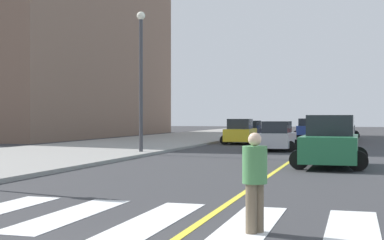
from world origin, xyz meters
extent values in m
cube|color=gray|center=(-12.20, 20.00, 0.07)|extent=(10.00, 120.00, 0.15)
cube|color=silver|center=(-2.70, 4.00, 0.01)|extent=(0.90, 4.00, 0.01)
cube|color=silver|center=(-0.90, 4.00, 0.01)|extent=(0.90, 4.00, 0.01)
cube|color=silver|center=(0.90, 4.00, 0.01)|extent=(0.90, 4.00, 0.01)
cube|color=silver|center=(2.70, 4.00, 0.01)|extent=(0.90, 4.00, 0.01)
cube|color=yellow|center=(0.00, 40.00, 0.01)|extent=(0.16, 80.00, 0.01)
cube|color=brown|center=(-27.80, 45.22, 12.50)|extent=(16.00, 32.00, 24.99)
cube|color=#B7B7BC|center=(-1.59, 26.43, 0.63)|extent=(1.81, 3.86, 0.82)
cube|color=#1E2328|center=(-1.59, 26.21, 1.36)|extent=(1.49, 1.94, 0.69)
cylinder|color=black|center=(-0.68, 27.60, 0.31)|extent=(0.62, 0.21, 0.62)
cylinder|color=black|center=(-2.45, 27.64, 0.31)|extent=(0.62, 0.21, 0.62)
cylinder|color=black|center=(-0.73, 25.23, 0.31)|extent=(0.62, 0.21, 0.62)
cylinder|color=black|center=(-2.50, 25.27, 0.31)|extent=(0.62, 0.21, 0.62)
cube|color=#2D479E|center=(-1.79, 49.95, 0.67)|extent=(1.87, 4.08, 0.87)
cube|color=#1E2328|center=(-1.78, 49.71, 1.45)|extent=(1.56, 2.04, 0.74)
cylinder|color=black|center=(-0.86, 51.22, 0.33)|extent=(0.66, 0.22, 0.66)
cylinder|color=black|center=(-2.73, 51.21, 0.33)|extent=(0.66, 0.22, 0.66)
cylinder|color=black|center=(-0.84, 48.70, 0.33)|extent=(0.66, 0.22, 0.66)
cylinder|color=black|center=(-2.71, 48.69, 0.33)|extent=(0.66, 0.22, 0.66)
cube|color=red|center=(1.65, 36.53, 0.65)|extent=(1.93, 4.03, 0.85)
cube|color=#1E2328|center=(1.66, 36.76, 1.42)|extent=(1.58, 2.03, 0.72)
cylinder|color=black|center=(0.69, 35.33, 0.32)|extent=(0.65, 0.23, 0.64)
cylinder|color=black|center=(2.53, 35.27, 0.32)|extent=(0.65, 0.23, 0.64)
cylinder|color=black|center=(0.78, 37.79, 0.32)|extent=(0.65, 0.23, 0.64)
cylinder|color=black|center=(2.61, 37.73, 0.32)|extent=(0.65, 0.23, 0.64)
cube|color=black|center=(-5.38, 38.64, 0.61)|extent=(1.78, 3.78, 0.80)
cube|color=#1E2328|center=(-5.39, 38.42, 1.33)|extent=(1.47, 1.90, 0.68)
cylinder|color=black|center=(-4.49, 39.78, 0.30)|extent=(0.61, 0.21, 0.61)
cylinder|color=black|center=(-6.22, 39.82, 0.30)|extent=(0.61, 0.21, 0.61)
cylinder|color=black|center=(-4.55, 37.46, 0.30)|extent=(0.61, 0.21, 0.61)
cylinder|color=black|center=(-6.27, 37.50, 0.30)|extent=(0.61, 0.21, 0.61)
cube|color=#236B42|center=(1.81, 16.40, 0.74)|extent=(2.11, 4.56, 0.97)
cube|color=#1E2328|center=(1.82, 16.67, 1.62)|extent=(1.76, 2.29, 0.82)
cylinder|color=black|center=(0.75, 15.00, 0.37)|extent=(0.74, 0.25, 0.73)
cylinder|color=black|center=(2.84, 14.98, 0.37)|extent=(0.74, 0.25, 0.73)
cylinder|color=black|center=(0.78, 17.82, 0.37)|extent=(0.74, 0.25, 0.73)
cylinder|color=black|center=(2.88, 17.79, 0.37)|extent=(0.74, 0.25, 0.73)
cube|color=gold|center=(-5.24, 33.74, 0.67)|extent=(1.98, 4.14, 0.87)
cube|color=#1E2328|center=(-5.23, 33.49, 1.46)|extent=(1.62, 2.09, 0.74)
cylinder|color=black|center=(-4.34, 35.03, 0.33)|extent=(0.67, 0.24, 0.66)
cylinder|color=black|center=(-6.22, 34.97, 0.33)|extent=(0.67, 0.24, 0.66)
cylinder|color=black|center=(-4.26, 32.50, 0.33)|extent=(0.67, 0.24, 0.66)
cylinder|color=black|center=(-6.14, 32.44, 0.33)|extent=(0.67, 0.24, 0.66)
cube|color=slate|center=(1.69, 44.91, 0.75)|extent=(2.09, 4.61, 0.99)
cube|color=#1E2328|center=(1.69, 45.18, 1.64)|extent=(1.76, 2.31, 0.83)
cylinder|color=black|center=(0.63, 43.48, 0.37)|extent=(0.75, 0.24, 0.75)
cylinder|color=black|center=(2.75, 43.48, 0.37)|extent=(0.75, 0.24, 0.75)
cylinder|color=black|center=(0.62, 46.33, 0.37)|extent=(0.75, 0.24, 0.75)
cylinder|color=black|center=(2.75, 46.33, 0.37)|extent=(0.75, 0.24, 0.75)
cylinder|color=brown|center=(1.17, 3.40, 0.42)|extent=(0.19, 0.19, 0.84)
cylinder|color=brown|center=(1.08, 3.25, 0.42)|extent=(0.19, 0.19, 0.84)
cylinder|color=#47844C|center=(1.12, 3.32, 1.15)|extent=(0.42, 0.42, 0.63)
sphere|color=beige|center=(1.12, 3.32, 1.58)|extent=(0.23, 0.23, 0.23)
cylinder|color=#38383D|center=(-7.98, 21.11, 3.62)|extent=(0.20, 0.20, 6.93)
sphere|color=silver|center=(-7.98, 21.11, 7.23)|extent=(0.44, 0.44, 0.44)
camera|label=1|loc=(2.74, -5.89, 1.95)|focal=51.96mm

